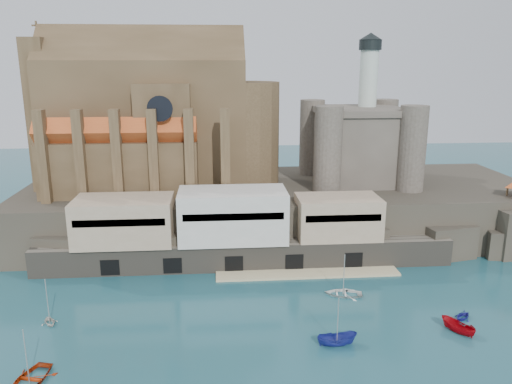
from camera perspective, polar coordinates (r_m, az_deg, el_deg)
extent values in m
plane|color=#184651|center=(67.08, 7.02, -15.57)|extent=(300.00, 300.00, 0.00)
cube|color=#29251F|center=(101.65, 2.68, -1.79)|extent=(100.00, 34.00, 10.00)
cube|color=#29251F|center=(89.61, -20.95, -6.40)|extent=(9.00, 5.00, 6.00)
cube|color=#29251F|center=(86.41, -10.66, -6.42)|extent=(9.00, 5.00, 6.00)
cube|color=#29251F|center=(86.20, 0.71, -6.22)|extent=(9.00, 5.00, 6.00)
cube|color=#29251F|center=(89.28, 11.70, -5.78)|extent=(9.00, 5.00, 6.00)
cube|color=#29251F|center=(94.91, 21.06, -5.25)|extent=(9.00, 5.00, 6.00)
cube|color=#5E574B|center=(85.33, -1.25, -6.98)|extent=(70.00, 6.00, 4.50)
cube|color=#C5B483|center=(83.14, 5.93, -9.22)|extent=(30.00, 4.00, 0.40)
cube|color=black|center=(84.63, -16.34, -8.26)|extent=(3.00, 0.40, 2.60)
cube|color=black|center=(83.12, -9.51, -8.27)|extent=(3.00, 0.40, 2.60)
cube|color=black|center=(82.81, -2.53, -8.16)|extent=(3.00, 0.40, 2.60)
cube|color=black|center=(83.70, 4.39, -7.94)|extent=(3.00, 0.40, 2.60)
cube|color=black|center=(85.75, 11.07, -7.62)|extent=(3.00, 0.40, 2.60)
cube|color=tan|center=(85.59, -14.83, -3.15)|extent=(16.00, 9.00, 7.50)
cube|color=beige|center=(84.04, -2.68, -2.64)|extent=(18.00, 9.00, 8.50)
cube|color=tan|center=(86.67, 9.32, -2.80)|extent=(14.00, 8.00, 7.00)
cube|color=#4B3823|center=(100.37, -12.38, 7.60)|extent=(38.00, 14.00, 24.00)
cube|color=#4B3823|center=(99.72, -12.76, 14.45)|extent=(38.00, 13.01, 13.01)
cylinder|color=#4B3823|center=(99.85, -1.38, 6.73)|extent=(14.00, 14.00, 20.00)
cube|color=#4B3823|center=(100.16, -10.04, 6.54)|extent=(10.00, 20.00, 20.00)
cube|color=#4B3823|center=(92.86, -15.36, 2.49)|extent=(28.00, 5.00, 10.00)
cube|color=#4B3823|center=(111.25, -13.59, 4.53)|extent=(28.00, 5.00, 10.00)
cube|color=#BF4E20|center=(91.78, -15.63, 6.53)|extent=(28.00, 5.66, 5.66)
cube|color=#BF4E20|center=(110.35, -13.80, 7.90)|extent=(28.00, 5.66, 5.66)
cube|color=#4B3823|center=(104.46, -22.92, 8.16)|extent=(4.00, 10.00, 28.00)
cylinder|color=black|center=(87.58, -10.94, 9.34)|extent=(4.40, 0.30, 4.40)
cube|color=#4B3823|center=(92.53, -23.15, 3.69)|extent=(1.60, 2.20, 16.00)
cube|color=#4B3823|center=(90.73, -19.43, 3.84)|extent=(1.60, 2.20, 16.00)
cube|color=#4B3823|center=(89.33, -15.58, 3.98)|extent=(1.60, 2.20, 16.00)
cube|color=#4B3823|center=(88.35, -11.62, 4.11)|extent=(1.60, 2.20, 16.00)
cube|color=#4B3823|center=(87.79, -7.60, 4.21)|extent=(1.60, 2.20, 16.00)
cube|color=#4B3823|center=(87.67, -3.54, 4.30)|extent=(1.60, 2.20, 16.00)
cube|color=#4C453B|center=(103.15, 11.58, 5.01)|extent=(16.00, 16.00, 14.00)
cube|color=#4C453B|center=(102.23, 11.79, 9.10)|extent=(17.00, 17.00, 1.20)
cylinder|color=#4C453B|center=(93.37, 8.20, 4.80)|extent=(5.20, 5.20, 16.00)
cylinder|color=#4C453B|center=(98.11, 17.39, 4.76)|extent=(5.20, 5.20, 16.00)
cylinder|color=#4C453B|center=(108.84, 6.38, 6.23)|extent=(5.20, 5.20, 16.00)
cylinder|color=#4C453B|center=(112.94, 14.42, 6.17)|extent=(5.20, 5.20, 16.00)
cylinder|color=silver|center=(104.37, 12.72, 12.24)|extent=(3.60, 3.60, 12.00)
cylinder|color=black|center=(104.37, 12.94, 16.08)|extent=(4.40, 4.40, 2.00)
cone|color=black|center=(104.43, 12.99, 16.96)|extent=(4.60, 4.60, 1.40)
cube|color=#29251F|center=(99.33, 26.39, -5.25)|extent=(6.00, 5.00, 5.00)
cylinder|color=#4B3823|center=(102.21, 26.75, -0.19)|extent=(0.36, 0.36, 3.20)
imported|color=#992506|center=(62.70, -24.46, -19.24)|extent=(4.64, 2.37, 6.25)
imported|color=navy|center=(64.75, 9.21, -16.85)|extent=(2.02, 1.98, 5.00)
imported|color=beige|center=(73.63, -22.48, -13.75)|extent=(2.93, 2.61, 2.90)
imported|color=#A1030C|center=(71.46, 22.01, -14.60)|extent=(2.48, 2.50, 4.71)
imported|color=white|center=(77.05, 9.91, -11.50)|extent=(1.91, 4.12, 5.56)
imported|color=navy|center=(75.02, 22.53, -13.21)|extent=(2.74, 2.99, 2.96)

